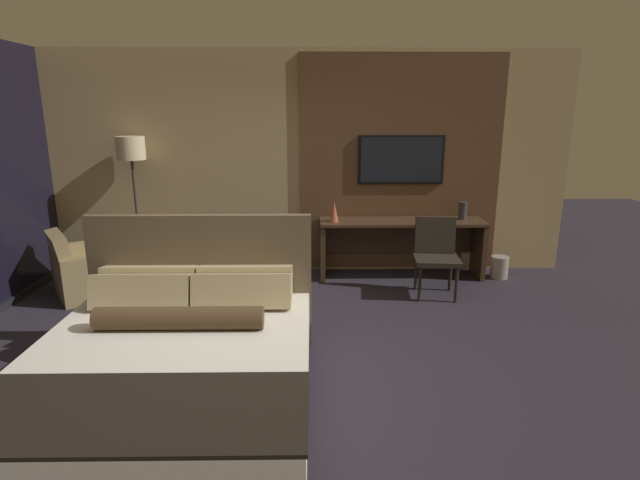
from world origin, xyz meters
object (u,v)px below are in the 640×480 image
(book, at_px, (431,219))
(waste_bin, at_px, (499,267))
(vase_short, at_px, (334,212))
(desk_chair, at_px, (436,250))
(armchair_by_window, at_px, (92,271))
(floor_lamp, at_px, (132,160))
(bed, at_px, (174,367))
(vase_tall, at_px, (463,211))
(tv, at_px, (401,160))
(desk, at_px, (401,237))

(book, xyz_separation_m, waste_bin, (0.88, -0.10, -0.61))
(vase_short, bearing_deg, waste_bin, -0.84)
(desk_chair, height_order, armchair_by_window, desk_chair)
(vase_short, relative_size, waste_bin, 0.90)
(desk_chair, bearing_deg, book, 88.31)
(floor_lamp, bearing_deg, book, -0.76)
(bed, relative_size, vase_tall, 10.25)
(armchair_by_window, height_order, vase_tall, vase_tall)
(vase_short, distance_m, book, 1.22)
(book, bearing_deg, vase_tall, 6.81)
(tv, distance_m, vase_short, 1.09)
(vase_tall, relative_size, waste_bin, 0.78)
(tv, bearing_deg, book, -32.15)
(desk, xyz_separation_m, desk_chair, (0.29, -0.66, 0.01))
(tv, relative_size, book, 4.32)
(tv, xyz_separation_m, vase_tall, (0.77, -0.18, -0.62))
(desk_chair, xyz_separation_m, vase_short, (-1.14, 0.57, 0.34))
(waste_bin, bearing_deg, armchair_by_window, -174.93)
(bed, distance_m, vase_short, 3.15)
(desk, height_order, vase_tall, vase_tall)
(vase_tall, bearing_deg, bed, -134.06)
(desk_chair, bearing_deg, bed, -131.13)
(desk, distance_m, book, 0.44)
(armchair_by_window, bearing_deg, desk, -115.83)
(floor_lamp, bearing_deg, bed, -67.61)
(desk_chair, xyz_separation_m, book, (0.08, 0.64, 0.23))
(floor_lamp, distance_m, vase_tall, 4.14)
(floor_lamp, relative_size, vase_tall, 8.09)
(bed, relative_size, book, 8.92)
(tv, distance_m, desk_chair, 1.31)
(desk_chair, bearing_deg, vase_tall, 59.73)
(floor_lamp, xyz_separation_m, waste_bin, (4.56, -0.15, -1.34))
(desk, distance_m, tv, 0.98)
(tv, distance_m, waste_bin, 1.85)
(floor_lamp, bearing_deg, tv, 3.10)
(desk, distance_m, waste_bin, 1.31)
(vase_short, xyz_separation_m, book, (1.22, 0.07, -0.11))
(bed, xyz_separation_m, vase_short, (1.24, 2.85, 0.54))
(floor_lamp, xyz_separation_m, vase_tall, (4.09, -0.00, -0.64))
(bed, xyz_separation_m, vase_tall, (2.87, 2.97, 0.52))
(desk_chair, height_order, waste_bin, desk_chair)
(vase_tall, bearing_deg, vase_short, -175.81)
(tv, bearing_deg, bed, -123.67)
(desk_chair, relative_size, vase_tall, 4.04)
(tv, bearing_deg, waste_bin, -14.83)
(bed, height_order, armchair_by_window, bed)
(desk, height_order, tv, tv)
(vase_tall, xyz_separation_m, book, (-0.41, -0.05, -0.09))
(book, bearing_deg, desk, 176.62)
(armchair_by_window, xyz_separation_m, vase_short, (2.84, 0.47, 0.61))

